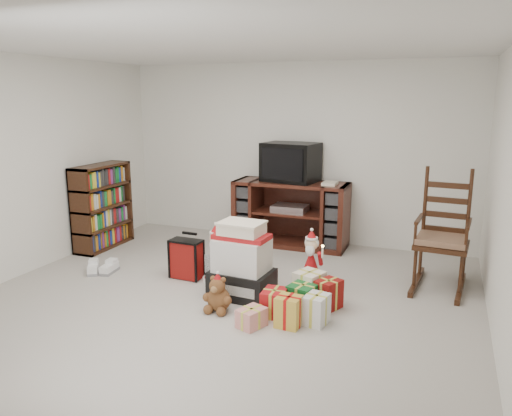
{
  "coord_description": "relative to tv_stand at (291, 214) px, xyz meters",
  "views": [
    {
      "loc": [
        2.03,
        -4.25,
        2.03
      ],
      "look_at": [
        0.16,
        0.6,
        0.87
      ],
      "focal_mm": 35.0,
      "sensor_mm": 36.0,
      "label": 1
    }
  ],
  "objects": [
    {
      "name": "stocking",
      "position": [
        0.14,
        -1.87,
        -0.12
      ],
      "size": [
        0.34,
        0.23,
        0.66
      ],
      "primitive_type": null,
      "rotation": [
        0.0,
        0.0,
        0.33
      ],
      "color": "#0D770D",
      "rests_on": "floor"
    },
    {
      "name": "room",
      "position": [
        -0.05,
        -2.19,
        0.8
      ],
      "size": [
        5.01,
        5.01,
        2.51
      ],
      "color": "#A8A39A",
      "rests_on": "ground"
    },
    {
      "name": "santa_figurine",
      "position": [
        0.67,
        -1.39,
        -0.21
      ],
      "size": [
        0.31,
        0.29,
        0.63
      ],
      "color": "#A01114",
      "rests_on": "floor"
    },
    {
      "name": "gift_cluster",
      "position": [
        0.74,
        -2.2,
        -0.33
      ],
      "size": [
        0.7,
        1.03,
        0.24
      ],
      "color": "#A31215",
      "rests_on": "floor"
    },
    {
      "name": "red_suitcase",
      "position": [
        -0.7,
        -1.69,
        -0.22
      ],
      "size": [
        0.35,
        0.2,
        0.53
      ],
      "rotation": [
        0.0,
        0.0,
        -0.05
      ],
      "color": "maroon",
      "rests_on": "floor"
    },
    {
      "name": "mrs_claus_figurine",
      "position": [
        -0.35,
        -1.65,
        -0.19
      ],
      "size": [
        0.32,
        0.31,
        0.66
      ],
      "color": "#A01114",
      "rests_on": "floor"
    },
    {
      "name": "teddy_bear",
      "position": [
        0.02,
        -2.38,
        -0.29
      ],
      "size": [
        0.23,
        0.21,
        0.35
      ],
      "color": "brown",
      "rests_on": "floor"
    },
    {
      "name": "tv_stand",
      "position": [
        0.0,
        0.0,
        0.0
      ],
      "size": [
        1.56,
        0.56,
        0.89
      ],
      "rotation": [
        0.0,
        0.0,
        -0.0
      ],
      "color": "#491D14",
      "rests_on": "floor"
    },
    {
      "name": "gift_pile",
      "position": [
        0.09,
        -1.95,
        -0.11
      ],
      "size": [
        0.65,
        0.49,
        0.78
      ],
      "rotation": [
        0.0,
        0.0,
        -0.07
      ],
      "color": "black",
      "rests_on": "floor"
    },
    {
      "name": "rocking_chair",
      "position": [
        1.98,
        -0.9,
        0.01
      ],
      "size": [
        0.61,
        0.93,
        1.34
      ],
      "rotation": [
        0.0,
        0.0,
        -0.08
      ],
      "color": "#3E1F10",
      "rests_on": "floor"
    },
    {
      "name": "crt_television",
      "position": [
        -0.02,
        0.04,
        0.71
      ],
      "size": [
        0.79,
        0.63,
        0.53
      ],
      "rotation": [
        0.0,
        0.0,
        -0.17
      ],
      "color": "black",
      "rests_on": "tv_stand"
    },
    {
      "name": "sneaker_pair",
      "position": [
        -1.74,
        -1.9,
        -0.4
      ],
      "size": [
        0.4,
        0.31,
        0.1
      ],
      "rotation": [
        0.0,
        0.0,
        0.41
      ],
      "color": "white",
      "rests_on": "floor"
    },
    {
      "name": "bookshelf",
      "position": [
        -2.37,
        -1.02,
        0.1
      ],
      "size": [
        0.31,
        0.94,
        1.14
      ],
      "color": "#3E1F10",
      "rests_on": "floor"
    }
  ]
}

